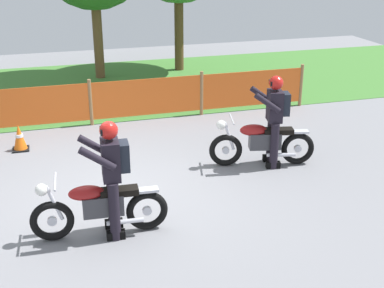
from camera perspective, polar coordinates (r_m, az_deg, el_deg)
name	(u,v)px	position (r m, az deg, el deg)	size (l,w,h in m)	color
ground	(116,196)	(8.67, -8.33, -5.61)	(24.00, 24.00, 0.02)	gray
grass_verge	(80,89)	(14.87, -12.16, 5.91)	(24.00, 6.14, 0.01)	#427A33
barrier_fence	(91,102)	(11.78, -11.07, 4.56)	(10.41, 0.08, 1.05)	olive
motorcycle_lead	(99,207)	(7.41, -10.17, -6.83)	(1.92, 0.57, 0.91)	black
motorcycle_trailing	(262,142)	(9.59, 7.63, 0.19)	(1.93, 0.71, 0.92)	black
rider_lead	(112,172)	(7.19, -8.77, -3.10)	(0.70, 0.57, 1.69)	black
rider_trailing	(275,116)	(9.46, 9.04, 3.06)	(0.75, 0.63, 1.69)	black
traffic_cone	(19,138)	(10.80, -18.40, 0.67)	(0.32, 0.32, 0.53)	black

